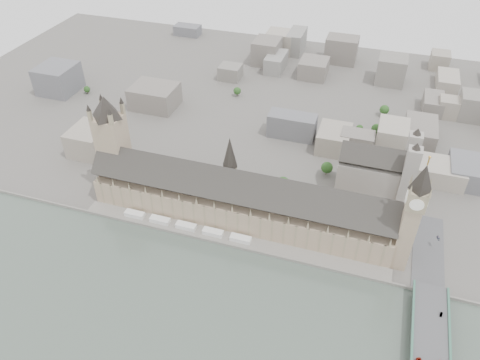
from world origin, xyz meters
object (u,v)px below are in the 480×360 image
(palace_of_westminster, at_px, (239,200))
(car_silver, at_px, (441,314))
(car_approach, at_px, (438,238))
(westminster_abbey, at_px, (378,172))
(victoria_tower, at_px, (112,141))
(elizabeth_tower, at_px, (413,211))

(palace_of_westminster, height_order, car_silver, palace_of_westminster)
(car_approach, bearing_deg, palace_of_westminster, 166.49)
(car_silver, bearing_deg, westminster_abbey, 123.29)
(victoria_tower, relative_size, westminster_abbey, 1.47)
(car_approach, bearing_deg, elizabeth_tower, -154.73)
(elizabeth_tower, xyz_separation_m, victoria_tower, (-260.00, 18.00, -2.88))
(victoria_tower, bearing_deg, westminster_abbey, 16.50)
(palace_of_westminster, bearing_deg, westminster_abbey, 34.17)
(victoria_tower, xyz_separation_m, car_approach, (289.58, 11.38, -44.27))
(car_approach, bearing_deg, victoria_tower, 162.72)
(palace_of_westminster, relative_size, car_approach, 56.26)
(palace_of_westminster, bearing_deg, car_silver, -19.68)
(palace_of_westminster, xyz_separation_m, westminster_abbey, (110.92, 75.30, 2.38))
(elizabeth_tower, bearing_deg, westminster_abbey, 107.29)
(elizabeth_tower, xyz_separation_m, car_silver, (30.68, -48.64, -47.17))
(palace_of_westminster, distance_m, car_approach, 168.92)
(elizabeth_tower, relative_size, car_silver, 26.61)
(elizabeth_tower, distance_m, victoria_tower, 260.64)
(palace_of_westminster, relative_size, car_silver, 65.59)
(victoria_tower, bearing_deg, car_approach, 2.25)
(westminster_abbey, distance_m, car_approach, 82.04)
(palace_of_westminster, distance_m, westminster_abbey, 134.09)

